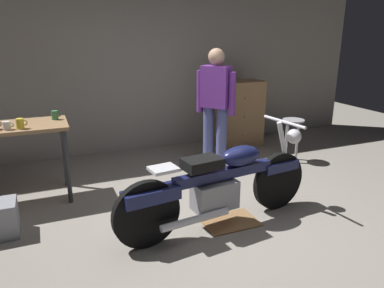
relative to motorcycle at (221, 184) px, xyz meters
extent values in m
plane|color=gray|center=(0.00, 0.03, -0.45)|extent=(12.00, 12.00, 0.00)
cube|color=gray|center=(0.00, 2.83, 1.10)|extent=(8.00, 0.12, 3.10)
cube|color=#99724C|center=(-1.94, 1.37, 0.43)|extent=(1.30, 0.64, 0.04)
cylinder|color=#2D2D33|center=(-1.35, 1.11, -0.02)|extent=(0.05, 0.05, 0.86)
cylinder|color=#2D2D33|center=(-1.35, 1.63, -0.02)|extent=(0.05, 0.05, 0.86)
cylinder|color=black|center=(0.75, 0.10, -0.13)|extent=(0.64, 0.15, 0.64)
cylinder|color=black|center=(-0.79, -0.09, -0.13)|extent=(0.64, 0.15, 0.64)
cube|color=#191E4C|center=(0.75, 0.10, 0.05)|extent=(0.45, 0.19, 0.10)
cube|color=#191E4C|center=(-0.74, -0.09, 0.05)|extent=(0.54, 0.24, 0.12)
cube|color=gray|center=(-0.07, -0.01, -0.11)|extent=(0.47, 0.29, 0.28)
cube|color=#191E4C|center=(0.03, 0.01, 0.10)|extent=(1.10, 0.23, 0.10)
ellipsoid|color=#191E4C|center=(0.23, 0.03, 0.25)|extent=(0.46, 0.27, 0.20)
cube|color=black|center=(-0.22, -0.02, 0.25)|extent=(0.39, 0.28, 0.10)
cube|color=silver|center=(-0.61, -0.07, 0.27)|extent=(0.26, 0.23, 0.03)
cylinder|color=silver|center=(0.81, 0.10, 0.20)|extent=(0.27, 0.08, 0.68)
cylinder|color=silver|center=(0.77, 0.10, 0.53)|extent=(0.11, 0.60, 0.03)
sphere|color=silver|center=(0.93, 0.12, 0.35)|extent=(0.16, 0.16, 0.16)
cylinder|color=silver|center=(-0.35, -0.18, -0.23)|extent=(0.70, 0.16, 0.07)
cylinder|color=#515A96|center=(0.74, 1.44, -0.01)|extent=(0.15, 0.15, 0.88)
cylinder|color=#515A96|center=(0.61, 1.59, -0.01)|extent=(0.15, 0.15, 0.88)
cube|color=#72339E|center=(0.67, 1.52, 0.71)|extent=(0.41, 0.43, 0.56)
cylinder|color=#72339E|center=(0.83, 1.33, 0.63)|extent=(0.09, 0.09, 0.58)
cylinder|color=#72339E|center=(0.52, 1.70, 0.63)|extent=(0.09, 0.09, 0.58)
sphere|color=tan|center=(0.67, 1.52, 1.11)|extent=(0.22, 0.22, 0.22)
cylinder|color=#B2B2B7|center=(1.86, 1.32, 0.18)|extent=(0.32, 0.32, 0.02)
cylinder|color=#B2B2B7|center=(1.97, 1.32, -0.14)|extent=(0.02, 0.02, 0.62)
cylinder|color=#B2B2B7|center=(1.86, 1.43, -0.14)|extent=(0.02, 0.02, 0.62)
cylinder|color=#B2B2B7|center=(1.75, 1.32, -0.14)|extent=(0.02, 0.02, 0.62)
cylinder|color=#B2B2B7|center=(1.86, 1.21, -0.14)|extent=(0.02, 0.02, 0.62)
cube|color=#99724C|center=(1.50, 2.33, 0.10)|extent=(0.80, 0.44, 1.10)
sphere|color=tan|center=(1.50, 2.10, 0.40)|extent=(0.04, 0.04, 0.04)
sphere|color=tan|center=(1.50, 2.10, 0.10)|extent=(0.04, 0.04, 0.04)
sphere|color=tan|center=(1.50, 2.10, -0.20)|extent=(0.04, 0.04, 0.04)
cube|color=olive|center=(0.12, 0.00, -0.44)|extent=(0.56, 0.40, 0.01)
cylinder|color=#3D7F4C|center=(-1.41, 1.49, 0.50)|extent=(0.07, 0.07, 0.10)
torus|color=#3D7F4C|center=(-1.37, 1.49, 0.51)|extent=(0.06, 0.01, 0.06)
cylinder|color=yellow|center=(-1.77, 1.18, 0.51)|extent=(0.08, 0.08, 0.11)
torus|color=yellow|center=(-1.73, 1.18, 0.51)|extent=(0.06, 0.01, 0.06)
cylinder|color=white|center=(-1.90, 1.19, 0.49)|extent=(0.08, 0.08, 0.09)
torus|color=white|center=(-1.86, 1.19, 0.50)|extent=(0.05, 0.01, 0.05)
camera|label=1|loc=(-1.54, -2.97, 1.44)|focal=34.39mm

